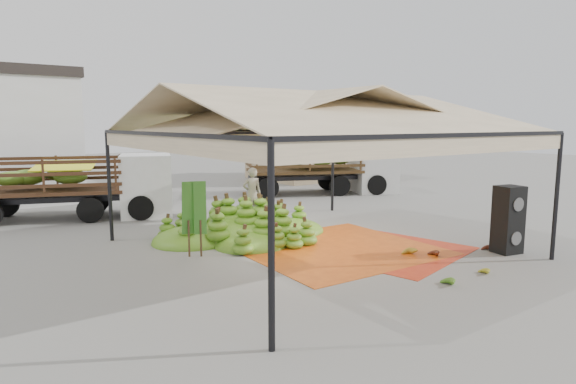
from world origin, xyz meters
TOP-DOWN VIEW (x-y plane):
  - ground at (0.00, 0.00)m, footprint 90.00×90.00m
  - canopy_tent at (0.00, 0.00)m, footprint 8.10×8.10m
  - building_tan at (10.00, 13.00)m, footprint 6.30×5.30m
  - tarp_left at (0.47, -0.25)m, footprint 4.79×4.58m
  - tarp_right at (1.40, -0.98)m, footprint 4.34×4.47m
  - banana_heap at (-0.74, 2.25)m, footprint 6.22×5.57m
  - hand_yellow_a at (1.63, -3.70)m, footprint 0.45×0.40m
  - hand_yellow_b at (1.52, -1.79)m, footprint 0.65×0.63m
  - hand_red_a at (1.88, -2.17)m, footprint 0.53×0.47m
  - hand_red_b at (3.47, -2.66)m, footprint 0.50×0.47m
  - hand_green at (0.37, -3.70)m, footprint 0.51×0.44m
  - hanging_bunches at (0.60, -0.35)m, footprint 1.74×0.24m
  - speaker_stack at (3.70, -3.03)m, footprint 0.70×0.64m
  - banana_leaves at (-2.74, 1.13)m, footprint 0.96×1.36m
  - vendor at (0.70, 4.28)m, footprint 0.74×0.59m
  - truck_left at (-3.78, 7.88)m, footprint 6.58×4.14m
  - truck_right at (6.83, 7.63)m, footprint 7.12×4.88m

SIDE VIEW (x-z plane):
  - ground at x=0.00m, z-range 0.00..0.00m
  - banana_leaves at x=-2.74m, z-range -1.85..1.85m
  - tarp_right at x=1.40m, z-range 0.00..0.01m
  - tarp_left at x=0.47m, z-range 0.00..0.01m
  - hand_yellow_a at x=1.63m, z-range 0.00..0.17m
  - hand_red_b at x=3.47m, z-range 0.00..0.18m
  - hand_red_a at x=1.88m, z-range 0.00..0.21m
  - hand_green at x=0.37m, z-range 0.00..0.21m
  - hand_yellow_b at x=1.52m, z-range 0.00..0.23m
  - banana_heap at x=-0.74m, z-range 0.00..1.12m
  - speaker_stack at x=3.70m, z-range 0.00..1.69m
  - vendor at x=0.70m, z-range 0.00..1.76m
  - truck_left at x=-3.78m, z-range 0.25..2.39m
  - truck_right at x=6.83m, z-range 0.27..2.60m
  - building_tan at x=10.00m, z-range 0.02..4.12m
  - hanging_bunches at x=0.60m, z-range 2.52..2.72m
  - canopy_tent at x=0.00m, z-range 1.30..5.30m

